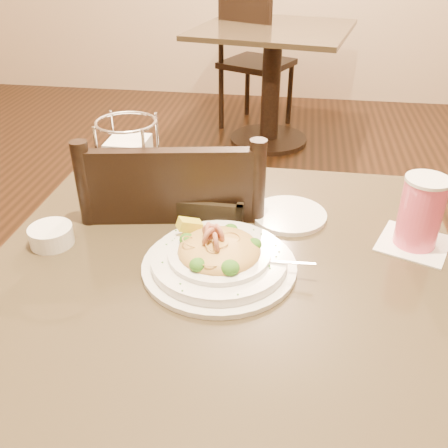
# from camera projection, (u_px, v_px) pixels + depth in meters

# --- Properties ---
(main_table) EXTENTS (0.90, 0.90, 0.74)m
(main_table) POSITION_uv_depth(u_px,v_px,m) (223.00, 354.00, 1.07)
(main_table) COLOR black
(main_table) RESTS_ON ground
(background_table) EXTENTS (1.05, 1.05, 0.74)m
(background_table) POSITION_uv_depth(u_px,v_px,m) (272.00, 66.00, 3.17)
(background_table) COLOR black
(background_table) RESTS_ON ground
(dining_chair_near) EXTENTS (0.49, 0.49, 0.93)m
(dining_chair_near) POSITION_uv_depth(u_px,v_px,m) (181.00, 275.00, 1.33)
(dining_chair_near) COLOR black
(dining_chair_near) RESTS_ON ground
(dining_chair_far) EXTENTS (0.56, 0.56, 0.93)m
(dining_chair_far) POSITION_uv_depth(u_px,v_px,m) (254.00, 58.00, 3.40)
(dining_chair_far) COLOR black
(dining_chair_far) RESTS_ON ground
(pasta_bowl) EXTENTS (0.32, 0.29, 0.09)m
(pasta_bowl) POSITION_uv_depth(u_px,v_px,m) (219.00, 256.00, 0.93)
(pasta_bowl) COLOR white
(pasta_bowl) RESTS_ON main_table
(drink_glass) EXTENTS (0.17, 0.17, 0.15)m
(drink_glass) POSITION_uv_depth(u_px,v_px,m) (421.00, 213.00, 0.97)
(drink_glass) COLOR white
(drink_glass) RESTS_ON main_table
(bread_basket) EXTENTS (0.19, 0.16, 0.05)m
(bread_basket) POSITION_uv_depth(u_px,v_px,m) (205.00, 201.00, 1.13)
(bread_basket) COLOR black
(bread_basket) RESTS_ON main_table
(napkin_caddy) EXTENTS (0.13, 0.13, 0.21)m
(napkin_caddy) POSITION_uv_depth(u_px,v_px,m) (131.00, 171.00, 1.10)
(napkin_caddy) COLOR silver
(napkin_caddy) RESTS_ON main_table
(side_plate) EXTENTS (0.21, 0.21, 0.01)m
(side_plate) POSITION_uv_depth(u_px,v_px,m) (289.00, 215.00, 1.10)
(side_plate) COLOR white
(side_plate) RESTS_ON main_table
(butter_ramekin) EXTENTS (0.11, 0.11, 0.04)m
(butter_ramekin) POSITION_uv_depth(u_px,v_px,m) (51.00, 236.00, 1.00)
(butter_ramekin) COLOR white
(butter_ramekin) RESTS_ON main_table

